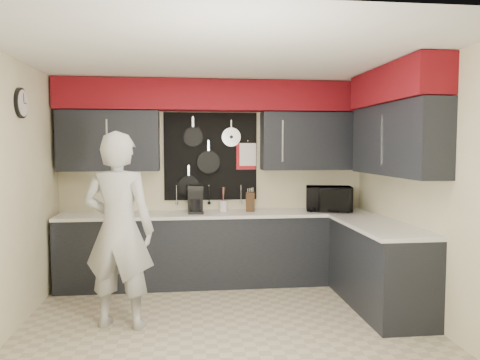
{
  "coord_description": "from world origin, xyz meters",
  "views": [
    {
      "loc": [
        -0.39,
        -4.44,
        1.75
      ],
      "look_at": [
        0.19,
        0.5,
        1.4
      ],
      "focal_mm": 35.0,
      "sensor_mm": 36.0,
      "label": 1
    }
  ],
  "objects": [
    {
      "name": "ground",
      "position": [
        0.0,
        0.0,
        0.0
      ],
      "size": [
        4.0,
        4.0,
        0.0
      ],
      "primitive_type": "plane",
      "color": "#BDB293",
      "rests_on": "ground"
    },
    {
      "name": "back_wall_assembly",
      "position": [
        0.01,
        1.6,
        2.01
      ],
      "size": [
        4.0,
        0.36,
        2.6
      ],
      "color": "beige",
      "rests_on": "ground"
    },
    {
      "name": "right_wall_assembly",
      "position": [
        1.85,
        0.26,
        1.94
      ],
      "size": [
        0.36,
        3.5,
        2.6
      ],
      "color": "beige",
      "rests_on": "ground"
    },
    {
      "name": "left_wall_assembly",
      "position": [
        -1.99,
        0.02,
        1.33
      ],
      "size": [
        0.05,
        3.5,
        2.6
      ],
      "color": "beige",
      "rests_on": "ground"
    },
    {
      "name": "base_cabinets",
      "position": [
        0.49,
        1.13,
        0.46
      ],
      "size": [
        3.95,
        2.2,
        0.92
      ],
      "color": "black",
      "rests_on": "ground"
    },
    {
      "name": "microwave",
      "position": [
        1.46,
        1.42,
        1.08
      ],
      "size": [
        0.65,
        0.51,
        0.32
      ],
      "primitive_type": "imported",
      "rotation": [
        0.0,
        0.0,
        -0.23
      ],
      "color": "black",
      "rests_on": "base_cabinets"
    },
    {
      "name": "knife_block",
      "position": [
        0.44,
        1.49,
        1.04
      ],
      "size": [
        0.12,
        0.12,
        0.24
      ],
      "primitive_type": "cube",
      "rotation": [
        0.0,
        0.0,
        -0.12
      ],
      "color": "#311C0F",
      "rests_on": "base_cabinets"
    },
    {
      "name": "utensil_crock",
      "position": [
        0.1,
        1.52,
        0.99
      ],
      "size": [
        0.11,
        0.11,
        0.14
      ],
      "primitive_type": "cylinder",
      "color": "silver",
      "rests_on": "base_cabinets"
    },
    {
      "name": "coffee_maker",
      "position": [
        -0.26,
        1.42,
        1.1
      ],
      "size": [
        0.2,
        0.24,
        0.35
      ],
      "rotation": [
        0.0,
        0.0,
        0.02
      ],
      "color": "black",
      "rests_on": "base_cabinets"
    },
    {
      "name": "person",
      "position": [
        -1.03,
        0.12,
        0.95
      ],
      "size": [
        0.78,
        0.61,
        1.9
      ],
      "primitive_type": "imported",
      "rotation": [
        0.0,
        0.0,
        2.9
      ],
      "color": "#ACACA9",
      "rests_on": "ground"
    }
  ]
}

